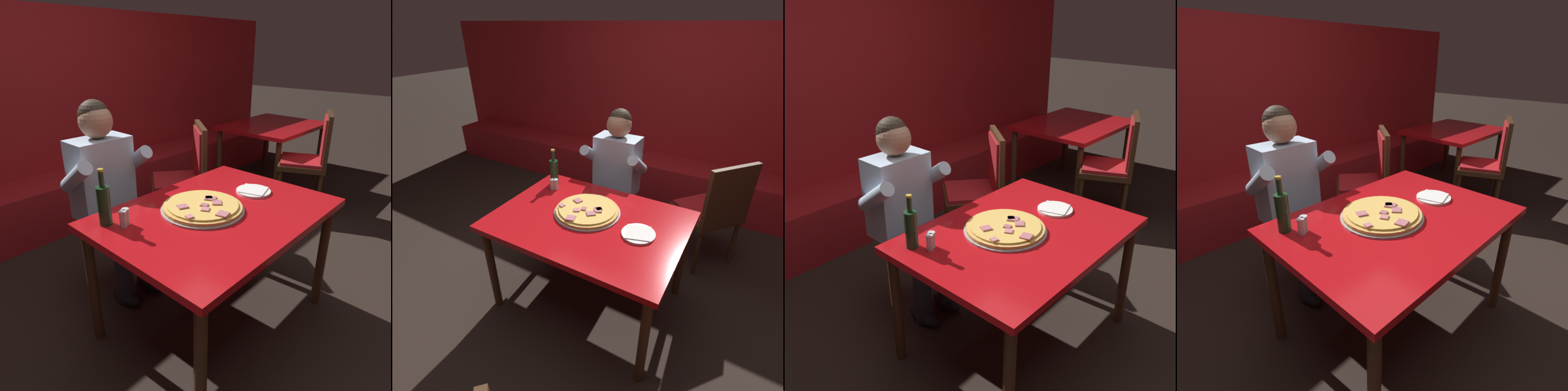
# 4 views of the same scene
# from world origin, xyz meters

# --- Properties ---
(ground_plane) EXTENTS (24.00, 24.00, 0.00)m
(ground_plane) POSITION_xyz_m (0.00, 0.00, 0.00)
(ground_plane) COLOR black
(booth_wall_panel) EXTENTS (6.80, 0.16, 1.90)m
(booth_wall_panel) POSITION_xyz_m (0.00, 2.18, 0.95)
(booth_wall_panel) COLOR #A3191E
(booth_wall_panel) RESTS_ON ground_plane
(booth_bench) EXTENTS (6.46, 0.48, 0.46)m
(booth_bench) POSITION_xyz_m (0.00, 1.86, 0.23)
(booth_bench) COLOR #A3191E
(booth_bench) RESTS_ON ground_plane
(main_dining_table) EXTENTS (1.26, 0.91, 0.74)m
(main_dining_table) POSITION_xyz_m (0.00, 0.00, 0.66)
(main_dining_table) COLOR #422816
(main_dining_table) RESTS_ON ground_plane
(pizza) EXTENTS (0.46, 0.46, 0.05)m
(pizza) POSITION_xyz_m (-0.05, 0.06, 0.76)
(pizza) COLOR #9E9EA3
(pizza) RESTS_ON main_dining_table
(plate_white_paper) EXTENTS (0.21, 0.21, 0.02)m
(plate_white_paper) POSITION_xyz_m (0.35, -0.00, 0.75)
(plate_white_paper) COLOR white
(plate_white_paper) RESTS_ON main_dining_table
(beer_bottle) EXTENTS (0.07, 0.07, 0.29)m
(beer_bottle) POSITION_xyz_m (-0.50, 0.31, 0.85)
(beer_bottle) COLOR #19381E
(beer_bottle) RESTS_ON main_dining_table
(shaker_red_pepper_flakes) EXTENTS (0.04, 0.04, 0.09)m
(shaker_red_pepper_flakes) POSITION_xyz_m (-0.46, 0.22, 0.78)
(shaker_red_pepper_flakes) COLOR silver
(shaker_red_pepper_flakes) RESTS_ON main_dining_table
(shaker_oregano) EXTENTS (0.04, 0.04, 0.09)m
(shaker_oregano) POSITION_xyz_m (-0.43, 0.23, 0.78)
(shaker_oregano) COLOR silver
(shaker_oregano) RESTS_ON main_dining_table
(diner_seated_blue_shirt) EXTENTS (0.53, 0.53, 1.27)m
(diner_seated_blue_shirt) POSITION_xyz_m (-0.18, 0.74, 0.71)
(diner_seated_blue_shirt) COLOR black
(diner_seated_blue_shirt) RESTS_ON ground_plane
(dining_chair_far_left) EXTENTS (0.59, 0.59, 1.00)m
(dining_chair_far_left) POSITION_xyz_m (1.85, 0.32, 0.58)
(dining_chair_far_left) COLOR #422816
(dining_chair_far_left) RESTS_ON ground_plane
(dining_chair_near_right) EXTENTS (0.62, 0.62, 0.98)m
(dining_chair_near_right) POSITION_xyz_m (0.68, 0.89, 0.57)
(dining_chair_near_right) COLOR #422816
(dining_chair_near_right) RESTS_ON ground_plane
(background_dining_table) EXTENTS (1.11, 0.87, 0.74)m
(background_dining_table) POSITION_xyz_m (2.20, 0.98, 0.66)
(background_dining_table) COLOR #422816
(background_dining_table) RESTS_ON ground_plane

